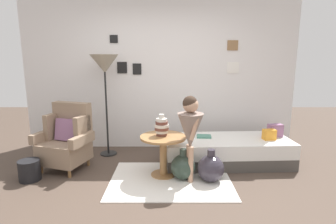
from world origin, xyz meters
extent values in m
plane|color=#4C3D33|center=(0.00, 0.00, 0.00)|extent=(12.00, 12.00, 0.00)
cube|color=silver|center=(0.00, 1.95, 1.30)|extent=(4.80, 0.10, 2.60)
cube|color=black|center=(-0.40, 1.90, 1.43)|extent=(0.15, 0.02, 0.19)
cube|color=gray|center=(-0.40, 1.89, 1.43)|extent=(0.12, 0.01, 0.15)
cube|color=white|center=(1.29, 1.90, 1.46)|extent=(0.20, 0.02, 0.19)
cube|color=slate|center=(1.29, 1.89, 1.46)|extent=(0.16, 0.01, 0.15)
cube|color=black|center=(-0.66, 1.90, 1.46)|extent=(0.17, 0.02, 0.20)
cube|color=gray|center=(-0.66, 1.89, 1.46)|extent=(0.13, 0.01, 0.15)
cube|color=black|center=(-0.79, 1.90, 1.94)|extent=(0.14, 0.02, 0.13)
cube|color=gray|center=(-0.79, 1.89, 1.94)|extent=(0.11, 0.01, 0.10)
cube|color=olive|center=(1.27, 1.90, 1.84)|extent=(0.18, 0.02, 0.17)
cube|color=silver|center=(1.27, 1.89, 1.84)|extent=(0.14, 0.01, 0.13)
cube|color=silver|center=(0.18, 0.50, 0.01)|extent=(1.61, 1.19, 0.01)
cylinder|color=olive|center=(-1.67, 0.73, 0.06)|extent=(0.04, 0.04, 0.12)
cylinder|color=olive|center=(-1.21, 0.58, 0.06)|extent=(0.04, 0.04, 0.12)
cylinder|color=olive|center=(-1.54, 1.15, 0.06)|extent=(0.04, 0.04, 0.12)
cylinder|color=olive|center=(-1.08, 1.01, 0.06)|extent=(0.04, 0.04, 0.12)
cube|color=#8C725B|center=(-1.38, 0.87, 0.27)|extent=(0.74, 0.72, 0.30)
cube|color=#8C725B|center=(-1.30, 1.09, 0.70)|extent=(0.61, 0.32, 0.55)
cube|color=#8C725B|center=(-1.59, 1.04, 0.61)|extent=(0.17, 0.32, 0.39)
cube|color=#8C725B|center=(-1.10, 0.88, 0.61)|extent=(0.17, 0.32, 0.39)
cube|color=#8C725B|center=(-1.70, 0.95, 0.49)|extent=(0.24, 0.51, 0.14)
cube|color=#8C725B|center=(-1.07, 0.75, 0.49)|extent=(0.24, 0.51, 0.14)
cube|color=gray|center=(-1.35, 0.96, 0.58)|extent=(0.39, 0.27, 0.33)
cube|color=#4C4742|center=(1.07, 1.11, 0.09)|extent=(1.94, 0.89, 0.18)
cube|color=white|center=(1.07, 1.11, 0.29)|extent=(1.94, 0.89, 0.22)
cube|color=gray|center=(1.84, 1.21, 0.50)|extent=(0.23, 0.15, 0.20)
cube|color=orange|center=(1.69, 1.05, 0.48)|extent=(0.20, 0.14, 0.16)
cylinder|color=#9E7042|center=(0.08, 0.65, 0.01)|extent=(0.35, 0.35, 0.02)
cylinder|color=#9E7042|center=(0.08, 0.65, 0.28)|extent=(0.10, 0.10, 0.52)
cylinder|color=#9E7042|center=(0.08, 0.65, 0.56)|extent=(0.63, 0.63, 0.03)
cylinder|color=brown|center=(0.06, 0.68, 0.59)|extent=(0.15, 0.15, 0.04)
cylinder|color=silver|center=(0.06, 0.68, 0.63)|extent=(0.17, 0.17, 0.04)
cylinder|color=brown|center=(0.06, 0.68, 0.67)|extent=(0.19, 0.19, 0.04)
cylinder|color=silver|center=(0.06, 0.68, 0.71)|extent=(0.19, 0.19, 0.04)
cylinder|color=brown|center=(0.06, 0.68, 0.75)|extent=(0.17, 0.17, 0.04)
cylinder|color=silver|center=(0.06, 0.68, 0.79)|extent=(0.15, 0.15, 0.04)
cylinder|color=silver|center=(0.06, 0.68, 0.84)|extent=(0.07, 0.07, 0.06)
cylinder|color=black|center=(-0.88, 1.50, 0.01)|extent=(0.28, 0.28, 0.02)
cylinder|color=black|center=(-0.88, 1.50, 0.81)|extent=(0.03, 0.03, 1.59)
cone|color=#9E937F|center=(-0.88, 1.50, 1.53)|extent=(0.46, 0.46, 0.30)
cylinder|color=tan|center=(0.45, 0.43, 0.25)|extent=(0.07, 0.07, 0.49)
cylinder|color=tan|center=(0.43, 0.53, 0.25)|extent=(0.07, 0.07, 0.49)
cone|color=gray|center=(0.44, 0.48, 0.69)|extent=(0.34, 0.34, 0.47)
cylinder|color=gray|center=(0.44, 0.48, 0.85)|extent=(0.17, 0.17, 0.18)
cylinder|color=tan|center=(0.48, 0.37, 0.76)|extent=(0.14, 0.07, 0.31)
cylinder|color=tan|center=(0.43, 0.60, 0.76)|extent=(0.14, 0.07, 0.31)
sphere|color=tan|center=(0.44, 0.48, 1.03)|extent=(0.20, 0.20, 0.20)
sphere|color=#38281E|center=(0.43, 0.48, 1.06)|extent=(0.19, 0.19, 0.19)
cube|color=#498473|center=(0.71, 1.17, 0.42)|extent=(0.23, 0.18, 0.03)
sphere|color=#2D3D33|center=(0.35, 0.54, 0.17)|extent=(0.34, 0.34, 0.34)
cylinder|color=#2D3D33|center=(0.35, 0.54, 0.38)|extent=(0.10, 0.10, 0.09)
sphere|color=#332D38|center=(0.72, 0.47, 0.18)|extent=(0.36, 0.36, 0.36)
cylinder|color=#332D38|center=(0.72, 0.47, 0.40)|extent=(0.10, 0.10, 0.09)
cylinder|color=black|center=(-1.72, 0.50, 0.14)|extent=(0.28, 0.28, 0.28)
camera|label=1|loc=(0.15, -2.87, 1.62)|focal=28.60mm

